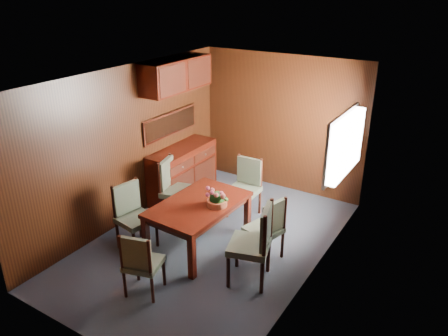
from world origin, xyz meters
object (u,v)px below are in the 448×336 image
Objects in this scene: chair_left_near at (132,212)px; dining_table at (199,209)px; flower_centerpiece at (217,196)px; sideboard at (183,172)px; chair_head at (140,261)px; chair_right_near at (256,240)px.

dining_table is at bearing 132.55° from chair_left_near.
sideboard is at bearing 142.49° from flower_centerpiece.
chair_head is 2.91× the size of flower_centerpiece.
chair_left_near reaches higher than chair_head.
chair_right_near is 0.90m from flower_centerpiece.
dining_table is 1.54× the size of chair_left_near.
sideboard is at bearing 100.37° from chair_head.
flower_centerpiece is (-0.80, 0.36, 0.23)m from chair_right_near.
chair_left_near is 1.85m from chair_right_near.
chair_right_near is (1.06, -0.30, 0.01)m from dining_table.
flower_centerpiece is (0.22, 1.32, 0.34)m from chair_head.
chair_left_near is at bearing 121.67° from chair_head.
sideboard is 2.67m from chair_head.
chair_left_near is at bearing 79.94° from chair_right_near.
sideboard is 1.68m from chair_left_near.
flower_centerpiece is at bearing -37.51° from sideboard.
chair_head is 1.38m from flower_centerpiece.
chair_right_near reaches higher than dining_table.
flower_centerpiece is at bearing 128.31° from chair_left_near.
chair_left_near is 0.90× the size of chair_right_near.
chair_head is (0.82, -0.75, -0.05)m from chair_left_near.
chair_left_near is at bearing -144.75° from dining_table.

